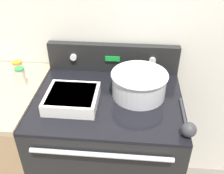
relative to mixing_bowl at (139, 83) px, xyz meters
The scene contains 9 objects.
kitchen_wall 0.44m from the mixing_bowl, 117.27° to the left, with size 8.00×0.05×2.50m.
stove_range 0.57m from the mixing_bowl, 166.45° to the right, with size 0.82×0.68×0.93m.
control_panel 0.31m from the mixing_bowl, 122.41° to the left, with size 0.82×0.07×0.18m.
side_counter 1.04m from the mixing_bowl, behind, with size 0.62×0.65×0.94m.
mixing_bowl is the anchor object (origin of this frame).
casserole_dish 0.37m from the mixing_bowl, 162.30° to the right, with size 0.27×0.25×0.07m.
ladle 0.37m from the mixing_bowl, 51.17° to the right, with size 0.07×0.31×0.07m.
spice_jar_green_cap 0.68m from the mixing_bowl, behind, with size 0.05×0.05×0.11m.
spice_jar_orange_cap 0.75m from the mixing_bowl, 169.27° to the left, with size 0.06×0.06×0.09m.
Camera 1 is at (0.13, -0.84, 1.78)m, focal length 42.00 mm.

